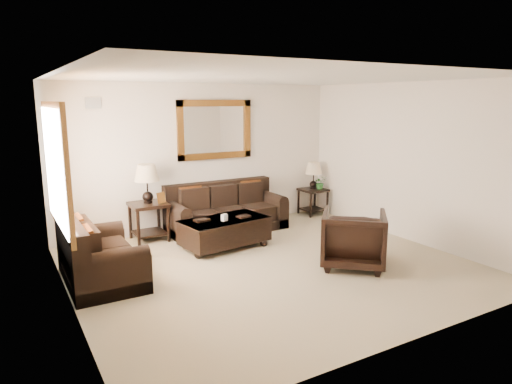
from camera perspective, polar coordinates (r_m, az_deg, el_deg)
room at (r=6.44m, az=2.11°, el=2.06°), size 5.51×5.01×2.71m
window at (r=6.37m, az=-23.63°, el=2.83°), size 0.07×1.96×1.66m
mirror at (r=8.67m, az=-5.14°, el=7.77°), size 1.50×0.06×1.10m
air_vent at (r=8.00m, az=-19.69°, el=10.44°), size 0.25×0.02×0.18m
sofa at (r=8.55m, az=-3.84°, el=-2.65°), size 2.16×0.93×0.88m
loveseat at (r=6.51m, az=-19.27°, el=-7.84°), size 0.92×1.55×0.87m
end_table_left at (r=8.00m, az=-13.40°, el=0.10°), size 0.61×0.61×1.33m
end_table_right at (r=9.68m, az=7.19°, el=1.42°), size 0.51×0.51×1.12m
coffee_table at (r=7.55m, az=-3.94°, el=-4.71°), size 1.52×0.95×0.60m
armchair at (r=6.81m, az=12.09°, el=-5.41°), size 1.21×1.21×0.91m
potted_plant at (r=9.69m, az=8.03°, el=1.00°), size 0.30×0.32×0.22m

